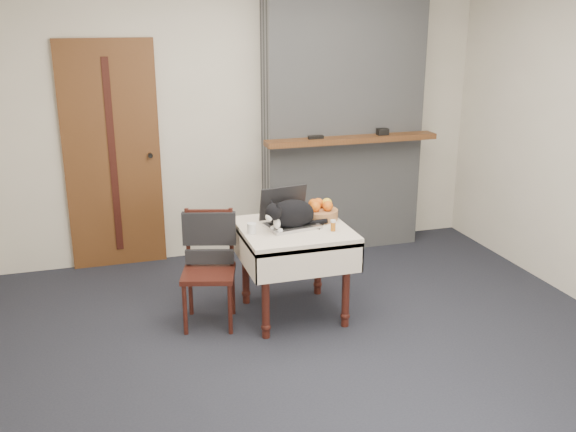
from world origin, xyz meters
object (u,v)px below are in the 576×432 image
object	(u,v)px
laptop	(288,216)
pill_bottle	(333,225)
door	(113,157)
cream_jar	(252,228)
side_table	(294,241)
chair	(209,251)
fruit_basket	(320,211)
cat	(293,214)

from	to	relation	value
laptop	pill_bottle	distance (m)	0.35
door	cream_jar	size ratio (longest dim) A/B	26.39
door	pill_bottle	bearing A→B (deg)	-48.23
side_table	chair	bearing A→B (deg)	170.04
door	fruit_basket	size ratio (longest dim) A/B	7.56
laptop	fruit_basket	distance (m)	0.28
laptop	fruit_basket	xyz separation A→B (m)	(0.27, 0.06, -0.01)
door	laptop	world-z (taller)	door
door	chair	bearing A→B (deg)	-66.37
cream_jar	fruit_basket	xyz separation A→B (m)	(0.58, 0.17, 0.02)
door	cat	distance (m)	1.90
cream_jar	cat	bearing A→B (deg)	5.93
cat	chair	xyz separation A→B (m)	(-0.60, 0.12, -0.27)
door	cat	bearing A→B (deg)	-51.03
fruit_basket	cat	bearing A→B (deg)	-151.86
side_table	pill_bottle	bearing A→B (deg)	-34.30
pill_bottle	chair	bearing A→B (deg)	162.30
chair	cream_jar	bearing A→B (deg)	-12.95
pill_bottle	laptop	bearing A→B (deg)	139.29
door	fruit_basket	distance (m)	1.98
cat	cream_jar	xyz separation A→B (m)	(-0.31, -0.03, -0.07)
pill_bottle	fruit_basket	xyz separation A→B (m)	(0.01, 0.29, 0.02)
side_table	cat	distance (m)	0.22
door	laptop	distance (m)	1.84
laptop	door	bearing A→B (deg)	120.96
cream_jar	pill_bottle	bearing A→B (deg)	-11.62
door	side_table	bearing A→B (deg)	-50.38
laptop	cat	size ratio (longest dim) A/B	0.81
cat	fruit_basket	size ratio (longest dim) A/B	1.94
side_table	pill_bottle	world-z (taller)	pill_bottle
side_table	door	bearing A→B (deg)	129.62
cream_jar	side_table	bearing A→B (deg)	8.27
laptop	pill_bottle	size ratio (longest dim) A/B	5.08
chair	door	bearing A→B (deg)	129.39
pill_bottle	chair	distance (m)	0.92
side_table	pill_bottle	xyz separation A→B (m)	(0.24, -0.17, 0.16)
cat	fruit_basket	world-z (taller)	cat
cream_jar	fruit_basket	distance (m)	0.61
cat	side_table	bearing A→B (deg)	21.26
side_table	fruit_basket	world-z (taller)	fruit_basket
side_table	pill_bottle	size ratio (longest dim) A/B	9.52
laptop	chair	world-z (taller)	laptop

